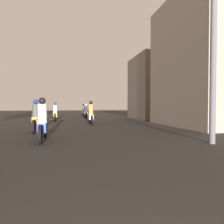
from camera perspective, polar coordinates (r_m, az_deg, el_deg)
motorcycle_blue at (r=8.23m, az=-17.68°, el=-2.88°), size 0.60×2.13×1.56m
motorcycle_orange at (r=11.12m, az=-19.25°, el=-1.68°), size 0.60×2.13×1.57m
motorcycle_white at (r=14.95m, az=-5.56°, el=-0.78°), size 0.60×2.12×1.60m
motorcycle_yellow at (r=18.59m, az=-14.61°, el=-0.38°), size 0.60×2.12×1.56m
motorcycle_silver at (r=22.42m, az=-6.87°, el=-0.09°), size 0.60×2.01×1.47m
motorcycle_black at (r=26.36m, az=-7.45°, el=0.17°), size 0.60×1.87×1.49m
building_right_near at (r=15.17m, az=23.20°, el=11.89°), size 4.52×6.97×7.99m
building_right_far at (r=21.70m, az=11.31°, el=6.18°), size 4.12×5.40×5.99m
utility_pole_near at (r=8.23m, az=24.96°, el=16.36°), size 1.60×0.20×6.43m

